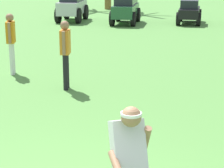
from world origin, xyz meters
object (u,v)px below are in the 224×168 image
object	(u,v)px
parked_car_slot_c	(189,11)
parked_car_slot_b	(126,8)
teammate_midfield	(65,49)
parked_car_slot_a	(72,6)
frisbee_thrower	(128,160)
teammate_near_sideline	(11,38)

from	to	relation	value
parked_car_slot_c	parked_car_slot_b	bearing A→B (deg)	-170.70
parked_car_slot_c	teammate_midfield	bearing A→B (deg)	-104.24
parked_car_slot_a	frisbee_thrower	bearing A→B (deg)	-74.10
teammate_midfield	parked_car_slot_c	xyz separation A→B (m)	(2.91, 11.47, -0.38)
teammate_near_sideline	teammate_midfield	xyz separation A→B (m)	(1.72, -1.13, 0.00)
frisbee_thrower	parked_car_slot_b	size ratio (longest dim) A/B	0.59
teammate_midfield	parked_car_slot_a	distance (m)	11.79
teammate_near_sideline	parked_car_slot_c	size ratio (longest dim) A/B	0.69
parked_car_slot_a	parked_car_slot_c	distance (m)	5.62
frisbee_thrower	parked_car_slot_c	size ratio (longest dim) A/B	0.64
parked_car_slot_c	frisbee_thrower	bearing A→B (deg)	-93.03
parked_car_slot_a	parked_car_slot_c	bearing A→B (deg)	-0.04
frisbee_thrower	teammate_near_sideline	size ratio (longest dim) A/B	0.92
frisbee_thrower	parked_car_slot_a	bearing A→B (deg)	105.90
parked_car_slot_a	parked_car_slot_b	xyz separation A→B (m)	(2.68, -0.48, -0.02)
teammate_near_sideline	parked_car_slot_a	size ratio (longest dim) A/B	0.66
teammate_midfield	parked_car_slot_b	distance (m)	11.00
parked_car_slot_a	parked_car_slot_c	world-z (taller)	parked_car_slot_a
frisbee_thrower	teammate_midfield	distance (m)	5.53
teammate_near_sideline	parked_car_slot_a	xyz separation A→B (m)	(-0.98, 10.35, -0.20)
frisbee_thrower	teammate_midfield	bearing A→B (deg)	111.56
teammate_near_sideline	parked_car_slot_c	world-z (taller)	teammate_near_sideline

